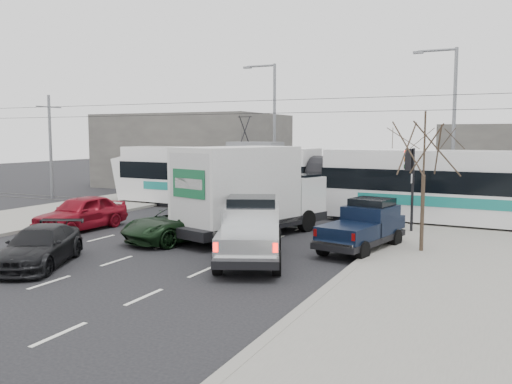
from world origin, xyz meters
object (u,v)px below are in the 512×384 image
at_px(dark_car, 40,247).
at_px(silver_pickup, 251,229).
at_px(bare_tree, 424,150).
at_px(red_car, 81,213).
at_px(traffic_signal, 410,171).
at_px(tram, 321,181).
at_px(navy_pickup, 365,226).
at_px(street_lamp_far, 272,123).
at_px(green_car, 181,223).
at_px(street_lamp_near, 450,120).
at_px(box_truck, 248,192).

bearing_deg(dark_car, silver_pickup, 8.63).
xyz_separation_m(bare_tree, red_car, (-14.75, -1.33, -3.00)).
distance_m(traffic_signal, red_car, 14.76).
xyz_separation_m(tram, navy_pickup, (4.25, -7.63, -0.95)).
distance_m(traffic_signal, dark_car, 15.10).
relative_size(street_lamp_far, green_car, 1.78).
bearing_deg(street_lamp_far, tram, -47.64).
height_order(street_lamp_near, navy_pickup, street_lamp_near).
bearing_deg(silver_pickup, traffic_signal, 37.44).
distance_m(traffic_signal, navy_pickup, 4.62).
height_order(street_lamp_near, red_car, street_lamp_near).
height_order(tram, navy_pickup, tram).
xyz_separation_m(street_lamp_far, silver_pickup, (6.51, -16.74, -4.07)).
bearing_deg(navy_pickup, dark_car, -131.08).
distance_m(bare_tree, green_car, 9.91).
relative_size(tram, red_car, 5.64).
bearing_deg(street_lamp_near, red_car, -138.43).
bearing_deg(dark_car, street_lamp_near, 34.97).
height_order(silver_pickup, green_car, silver_pickup).
height_order(silver_pickup, dark_car, silver_pickup).
xyz_separation_m(silver_pickup, red_car, (-9.48, 1.91, -0.25)).
height_order(street_lamp_near, box_truck, street_lamp_near).
relative_size(traffic_signal, street_lamp_near, 0.40).
relative_size(tram, green_car, 5.18).
bearing_deg(navy_pickup, silver_pickup, -124.81).
distance_m(box_truck, dark_car, 8.71).
height_order(navy_pickup, green_car, navy_pickup).
xyz_separation_m(street_lamp_far, box_truck, (4.55, -12.93, -3.23)).
bearing_deg(box_truck, bare_tree, 13.06).
xyz_separation_m(street_lamp_near, navy_pickup, (-1.76, -11.66, -4.17)).
bearing_deg(navy_pickup, traffic_signal, 89.12).
height_order(street_lamp_near, silver_pickup, street_lamp_near).
distance_m(street_lamp_near, navy_pickup, 12.51).
height_order(traffic_signal, box_truck, box_truck).
xyz_separation_m(traffic_signal, navy_pickup, (-0.91, -4.15, -1.80)).
bearing_deg(box_truck, dark_car, -99.38).
relative_size(street_lamp_far, silver_pickup, 1.48).
distance_m(red_car, dark_car, 6.82).
relative_size(bare_tree, dark_car, 1.12).
relative_size(tram, navy_pickup, 5.51).
xyz_separation_m(silver_pickup, dark_car, (-5.87, -3.87, -0.40)).
bearing_deg(dark_car, green_car, 47.27).
bearing_deg(red_car, silver_pickup, -9.28).
xyz_separation_m(bare_tree, street_lamp_far, (-11.79, 13.50, 1.32)).
height_order(bare_tree, tram, tram).
height_order(bare_tree, silver_pickup, bare_tree).
distance_m(tram, navy_pickup, 8.79).
relative_size(street_lamp_far, red_car, 1.93).
bearing_deg(street_lamp_near, green_car, -124.88).
relative_size(box_truck, navy_pickup, 1.70).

